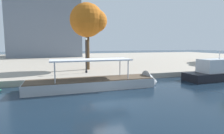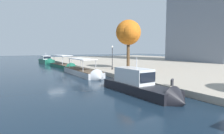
# 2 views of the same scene
# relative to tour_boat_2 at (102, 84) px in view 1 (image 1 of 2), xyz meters

# --- Properties ---
(ground_plane) EXTENTS (220.00, 220.00, 0.00)m
(ground_plane) POSITION_rel_tour_boat_2_xyz_m (-0.42, -4.57, -0.38)
(ground_plane) COLOR #142333
(dock_promenade) EXTENTS (120.00, 55.00, 0.65)m
(dock_promenade) POSITION_rel_tour_boat_2_xyz_m (-0.42, 30.40, -0.05)
(dock_promenade) COLOR #A39989
(dock_promenade) RESTS_ON ground_plane
(tour_boat_2) EXTENTS (13.31, 2.86, 3.85)m
(tour_boat_2) POSITION_rel_tour_boat_2_xyz_m (0.00, 0.00, 0.00)
(tour_boat_2) COLOR #9EA3A8
(tour_boat_2) RESTS_ON ground_plane
(motor_yacht_3) EXTENTS (10.38, 2.95, 4.61)m
(motor_yacht_3) POSITION_rel_tour_boat_2_xyz_m (15.28, -0.03, 0.30)
(motor_yacht_3) COLOR black
(motor_yacht_3) RESTS_ON ground_plane
(mooring_bollard_0) EXTENTS (0.33, 0.33, 0.74)m
(mooring_bollard_0) POSITION_rel_tour_boat_2_xyz_m (16.23, 3.30, 0.67)
(mooring_bollard_0) COLOR #2D2D33
(mooring_bollard_0) RESTS_ON dock_promenade
(mooring_bollard_1) EXTENTS (0.23, 0.23, 0.78)m
(mooring_bollard_1) POSITION_rel_tour_boat_2_xyz_m (16.21, 3.42, 0.69)
(mooring_bollard_1) COLOR #2D2D33
(mooring_bollard_1) RESTS_ON dock_promenade
(lamp_post) EXTENTS (0.35, 0.35, 4.44)m
(lamp_post) POSITION_rel_tour_boat_2_xyz_m (-0.50, 5.88, 2.76)
(lamp_post) COLOR black
(lamp_post) RESTS_ON dock_promenade
(tree_0) EXTENTS (5.15, 5.03, 9.36)m
(tree_0) POSITION_rel_tour_boat_2_xyz_m (0.40, 9.11, 7.26)
(tree_0) COLOR #4C3823
(tree_0) RESTS_ON dock_promenade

